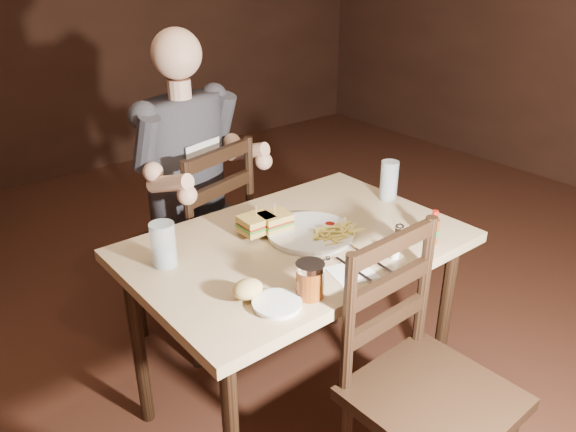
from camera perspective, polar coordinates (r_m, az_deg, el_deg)
room_shell at (r=1.78m, az=13.26°, el=14.62°), size 7.00×7.00×7.00m
main_table at (r=2.05m, az=0.87°, el=-4.58°), size 1.19×0.80×0.77m
chair_far at (r=2.62m, az=-9.85°, el=-2.65°), size 0.57×0.60×0.99m
chair_near at (r=1.85m, az=14.55°, el=-17.41°), size 0.46×0.50×0.96m
diner at (r=2.40m, az=-9.90°, el=7.22°), size 0.63×0.55×0.93m
dinner_plate at (r=2.04m, az=2.29°, el=-1.81°), size 0.31×0.31×0.02m
sandwich_left at (r=2.02m, az=-3.25°, el=-0.26°), size 0.12×0.10×0.10m
sandwich_right at (r=2.04m, az=-1.35°, el=-0.05°), size 0.12×0.10×0.10m
fries_pile at (r=2.01m, az=4.99°, el=-1.59°), size 0.23×0.16×0.04m
ketchup_dollop at (r=2.09m, az=4.29°, el=-0.80°), size 0.04×0.04×0.01m
glass_left at (r=1.87m, az=-12.54°, el=-2.85°), size 0.08×0.08×0.15m
glass_right at (r=2.35m, az=10.22°, el=3.56°), size 0.07×0.07×0.17m
hot_sauce at (r=2.03m, az=14.59°, el=-1.11°), size 0.04×0.04×0.13m
salt_shaker at (r=1.93m, az=10.84°, el=-3.49°), size 0.03×0.03×0.06m
pepper_shaker at (r=2.04m, az=11.23°, el=-1.67°), size 0.03×0.03×0.06m
syrup_dispenser at (r=1.68m, az=2.24°, el=-6.52°), size 0.09×0.09×0.11m
napkin at (r=1.83m, az=6.52°, el=-5.72°), size 0.17×0.16×0.00m
knife at (r=1.91m, az=8.25°, el=-4.26°), size 0.04×0.22×0.01m
fork at (r=1.84m, az=6.61°, el=-5.39°), size 0.03×0.18×0.01m
side_plate at (r=1.66m, az=-1.12°, el=-9.01°), size 0.14×0.14×0.01m
bread_roll at (r=1.67m, az=-4.13°, el=-7.40°), size 0.10×0.08×0.06m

